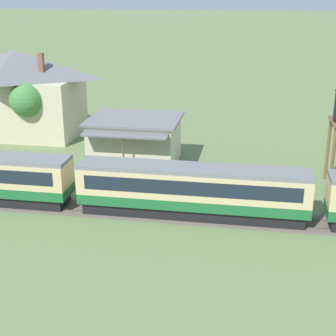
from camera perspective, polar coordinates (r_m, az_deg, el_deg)
ground_plane at (r=40.76m, az=4.69°, el=-4.84°), size 600.00×600.00×0.00m
passenger_train at (r=41.18m, az=-9.92°, el=-1.48°), size 73.98×2.88×3.98m
railway_track at (r=41.14m, az=-5.62°, el=-4.62°), size 136.47×3.60×0.04m
station_building at (r=50.61m, az=-3.69°, el=3.03°), size 8.82×8.22×4.65m
station_house_grey_roof at (r=62.49m, az=-16.31°, el=8.10°), size 14.90×8.87×9.79m
yard_tree_0 at (r=57.96m, az=-15.38°, el=7.29°), size 3.80×3.80×6.98m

